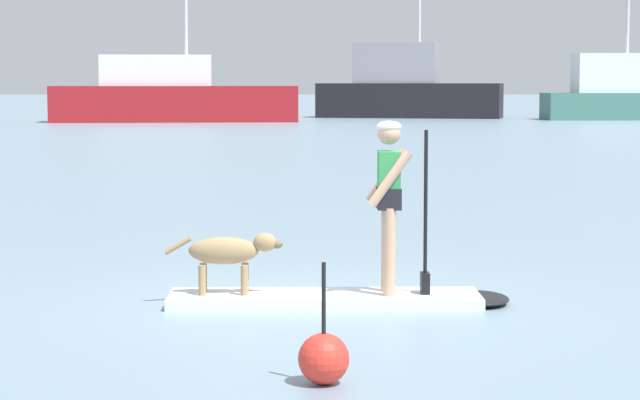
{
  "coord_description": "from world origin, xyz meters",
  "views": [
    {
      "loc": [
        -0.04,
        -11.68,
        2.1
      ],
      "look_at": [
        0.0,
        1.0,
        0.9
      ],
      "focal_mm": 69.87,
      "sensor_mm": 36.0,
      "label": 1
    }
  ],
  "objects_px": {
    "moored_boat_port": "(402,90)",
    "marker_buoy": "(320,358)",
    "moored_boat_starboard": "(166,96)",
    "moored_boat_far_port": "(611,95)",
    "paddleboard": "(344,299)",
    "dog": "(225,253)",
    "person_paddler": "(386,194)"
  },
  "relations": [
    {
      "from": "dog",
      "to": "moored_boat_starboard",
      "type": "height_order",
      "value": "moored_boat_starboard"
    },
    {
      "from": "person_paddler",
      "to": "moored_boat_starboard",
      "type": "height_order",
      "value": "moored_boat_starboard"
    },
    {
      "from": "person_paddler",
      "to": "moored_boat_starboard",
      "type": "distance_m",
      "value": 55.07
    },
    {
      "from": "person_paddler",
      "to": "moored_boat_far_port",
      "type": "distance_m",
      "value": 60.39
    },
    {
      "from": "paddleboard",
      "to": "marker_buoy",
      "type": "xyz_separation_m",
      "value": [
        -0.24,
        -3.16,
        0.13
      ]
    },
    {
      "from": "person_paddler",
      "to": "dog",
      "type": "xyz_separation_m",
      "value": [
        -1.53,
        -0.02,
        -0.56
      ]
    },
    {
      "from": "moored_boat_port",
      "to": "dog",
      "type": "bearing_deg",
      "value": -95.46
    },
    {
      "from": "dog",
      "to": "moored_boat_port",
      "type": "relative_size",
      "value": 0.1
    },
    {
      "from": "paddleboard",
      "to": "moored_boat_port",
      "type": "bearing_deg",
      "value": 85.57
    },
    {
      "from": "moored_boat_starboard",
      "to": "moored_boat_far_port",
      "type": "xyz_separation_m",
      "value": [
        24.49,
        3.87,
        0.02
      ]
    },
    {
      "from": "dog",
      "to": "moored_boat_starboard",
      "type": "distance_m",
      "value": 54.88
    },
    {
      "from": "paddleboard",
      "to": "moored_boat_port",
      "type": "xyz_separation_m",
      "value": [
        4.8,
        62.02,
        1.6
      ]
    },
    {
      "from": "moored_boat_starboard",
      "to": "moored_boat_far_port",
      "type": "bearing_deg",
      "value": 8.98
    },
    {
      "from": "paddleboard",
      "to": "dog",
      "type": "distance_m",
      "value": 1.22
    },
    {
      "from": "moored_boat_port",
      "to": "marker_buoy",
      "type": "xyz_separation_m",
      "value": [
        -5.04,
        -65.17,
        -1.47
      ]
    },
    {
      "from": "paddleboard",
      "to": "marker_buoy",
      "type": "height_order",
      "value": "marker_buoy"
    },
    {
      "from": "dog",
      "to": "moored_boat_starboard",
      "type": "bearing_deg",
      "value": 97.4
    },
    {
      "from": "person_paddler",
      "to": "marker_buoy",
      "type": "relative_size",
      "value": 1.91
    },
    {
      "from": "paddleboard",
      "to": "dog",
      "type": "relative_size",
      "value": 2.88
    },
    {
      "from": "moored_boat_starboard",
      "to": "marker_buoy",
      "type": "height_order",
      "value": "moored_boat_starboard"
    },
    {
      "from": "moored_boat_far_port",
      "to": "marker_buoy",
      "type": "relative_size",
      "value": 12.78
    },
    {
      "from": "paddleboard",
      "to": "marker_buoy",
      "type": "bearing_deg",
      "value": -94.37
    },
    {
      "from": "moored_boat_starboard",
      "to": "marker_buoy",
      "type": "relative_size",
      "value": 15.29
    },
    {
      "from": "moored_boat_port",
      "to": "marker_buoy",
      "type": "relative_size",
      "value": 12.96
    },
    {
      "from": "person_paddler",
      "to": "moored_boat_far_port",
      "type": "height_order",
      "value": "moored_boat_far_port"
    },
    {
      "from": "person_paddler",
      "to": "moored_boat_port",
      "type": "relative_size",
      "value": 0.15
    },
    {
      "from": "moored_boat_starboard",
      "to": "dog",
      "type": "bearing_deg",
      "value": -82.6
    },
    {
      "from": "person_paddler",
      "to": "dog",
      "type": "distance_m",
      "value": 1.63
    },
    {
      "from": "moored_boat_far_port",
      "to": "marker_buoy",
      "type": "bearing_deg",
      "value": -105.06
    },
    {
      "from": "person_paddler",
      "to": "moored_boat_far_port",
      "type": "relative_size",
      "value": 0.15
    },
    {
      "from": "person_paddler",
      "to": "marker_buoy",
      "type": "xyz_separation_m",
      "value": [
        -0.64,
        -3.16,
        -0.87
      ]
    },
    {
      "from": "paddleboard",
      "to": "person_paddler",
      "type": "relative_size",
      "value": 1.98
    }
  ]
}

